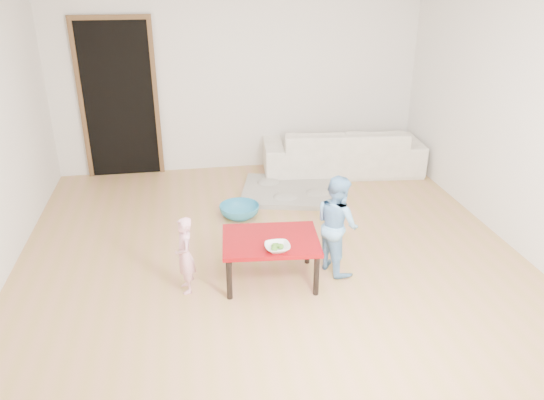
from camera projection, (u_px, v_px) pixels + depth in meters
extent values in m
cube|color=tan|center=(269.00, 250.00, 5.45)|extent=(5.00, 5.00, 0.01)
cube|color=white|center=(239.00, 76.00, 7.16)|extent=(5.00, 0.02, 2.60)
cube|color=white|center=(515.00, 116.00, 5.29)|extent=(0.02, 5.00, 2.60)
imported|color=white|center=(342.00, 150.00, 7.37)|extent=(2.24, 1.05, 0.63)
cube|color=orange|center=(330.00, 142.00, 7.15)|extent=(0.46, 0.41, 0.12)
imported|color=white|center=(277.00, 247.00, 4.56)|extent=(0.22, 0.22, 0.05)
imported|color=pink|center=(185.00, 255.00, 4.64)|extent=(0.21, 0.28, 0.71)
imported|color=#639DE5|center=(337.00, 224.00, 4.92)|extent=(0.49, 0.56, 0.96)
imported|color=teal|center=(240.00, 211.00, 6.13)|extent=(0.46, 0.46, 0.14)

